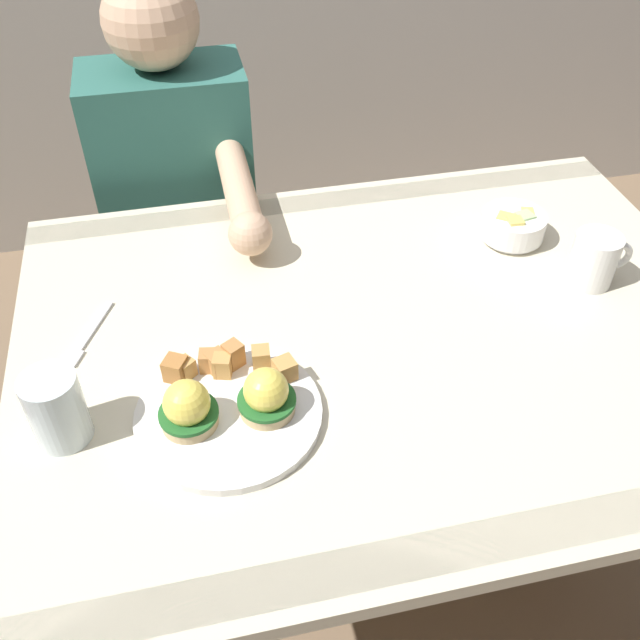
{
  "coord_description": "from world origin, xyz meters",
  "views": [
    {
      "loc": [
        -0.29,
        -0.8,
        1.52
      ],
      "look_at": [
        -0.11,
        0.0,
        0.78
      ],
      "focal_mm": 39.27,
      "sensor_mm": 36.0,
      "label": 1
    }
  ],
  "objects_px": {
    "dining_table": "(381,373)",
    "water_glass_near": "(57,411)",
    "eggs_benedict_plate": "(227,404)",
    "coffee_mug": "(595,258)",
    "fork": "(87,337)",
    "diner_person": "(181,202)",
    "fruit_bowl": "(513,226)"
  },
  "relations": [
    {
      "from": "diner_person",
      "to": "dining_table",
      "type": "bearing_deg",
      "value": -63.3
    },
    {
      "from": "fruit_bowl",
      "to": "dining_table",
      "type": "bearing_deg",
      "value": -148.32
    },
    {
      "from": "eggs_benedict_plate",
      "to": "water_glass_near",
      "type": "height_order",
      "value": "water_glass_near"
    },
    {
      "from": "diner_person",
      "to": "fork",
      "type": "bearing_deg",
      "value": -108.75
    },
    {
      "from": "eggs_benedict_plate",
      "to": "fork",
      "type": "relative_size",
      "value": 1.82
    },
    {
      "from": "dining_table",
      "to": "eggs_benedict_plate",
      "type": "bearing_deg",
      "value": -154.73
    },
    {
      "from": "dining_table",
      "to": "eggs_benedict_plate",
      "type": "distance_m",
      "value": 0.33
    },
    {
      "from": "eggs_benedict_plate",
      "to": "diner_person",
      "type": "bearing_deg",
      "value": 92.26
    },
    {
      "from": "eggs_benedict_plate",
      "to": "coffee_mug",
      "type": "distance_m",
      "value": 0.68
    },
    {
      "from": "eggs_benedict_plate",
      "to": "fork",
      "type": "xyz_separation_m",
      "value": [
        -0.2,
        0.21,
        -0.02
      ]
    },
    {
      "from": "dining_table",
      "to": "water_glass_near",
      "type": "relative_size",
      "value": 10.62
    },
    {
      "from": "eggs_benedict_plate",
      "to": "fork",
      "type": "height_order",
      "value": "eggs_benedict_plate"
    },
    {
      "from": "coffee_mug",
      "to": "diner_person",
      "type": "xyz_separation_m",
      "value": [
        -0.69,
        0.56,
        -0.14
      ]
    },
    {
      "from": "eggs_benedict_plate",
      "to": "water_glass_near",
      "type": "distance_m",
      "value": 0.23
    },
    {
      "from": "dining_table",
      "to": "diner_person",
      "type": "relative_size",
      "value": 1.05
    },
    {
      "from": "fruit_bowl",
      "to": "fork",
      "type": "bearing_deg",
      "value": -172.21
    },
    {
      "from": "dining_table",
      "to": "fork",
      "type": "xyz_separation_m",
      "value": [
        -0.48,
        0.08,
        0.11
      ]
    },
    {
      "from": "water_glass_near",
      "to": "diner_person",
      "type": "relative_size",
      "value": 0.1
    },
    {
      "from": "dining_table",
      "to": "fruit_bowl",
      "type": "height_order",
      "value": "fruit_bowl"
    },
    {
      "from": "fork",
      "to": "dining_table",
      "type": "bearing_deg",
      "value": -9.68
    },
    {
      "from": "coffee_mug",
      "to": "water_glass_near",
      "type": "height_order",
      "value": "water_glass_near"
    },
    {
      "from": "fruit_bowl",
      "to": "diner_person",
      "type": "height_order",
      "value": "diner_person"
    },
    {
      "from": "eggs_benedict_plate",
      "to": "dining_table",
      "type": "bearing_deg",
      "value": 25.27
    },
    {
      "from": "coffee_mug",
      "to": "fork",
      "type": "height_order",
      "value": "coffee_mug"
    },
    {
      "from": "coffee_mug",
      "to": "fork",
      "type": "relative_size",
      "value": 0.75
    },
    {
      "from": "fork",
      "to": "water_glass_near",
      "type": "bearing_deg",
      "value": -96.83
    },
    {
      "from": "dining_table",
      "to": "diner_person",
      "type": "xyz_separation_m",
      "value": [
        -0.3,
        0.6,
        0.02
      ]
    },
    {
      "from": "fruit_bowl",
      "to": "diner_person",
      "type": "bearing_deg",
      "value": 145.88
    },
    {
      "from": "fruit_bowl",
      "to": "water_glass_near",
      "type": "xyz_separation_m",
      "value": [
        -0.81,
        -0.3,
        0.02
      ]
    },
    {
      "from": "dining_table",
      "to": "eggs_benedict_plate",
      "type": "relative_size",
      "value": 4.44
    },
    {
      "from": "fruit_bowl",
      "to": "coffee_mug",
      "type": "height_order",
      "value": "coffee_mug"
    },
    {
      "from": "fruit_bowl",
      "to": "fork",
      "type": "relative_size",
      "value": 0.81
    }
  ]
}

